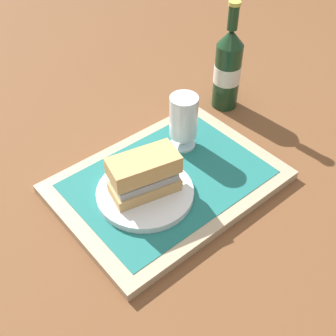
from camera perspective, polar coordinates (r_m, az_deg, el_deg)
ground_plane at (r=0.88m, az=0.00°, el=-2.35°), size 3.00×3.00×0.00m
tray at (r=0.87m, az=0.00°, el=-1.90°), size 0.44×0.32×0.02m
placemat at (r=0.87m, az=0.00°, el=-1.41°), size 0.38×0.27×0.00m
plate at (r=0.83m, az=-3.08°, el=-3.33°), size 0.19×0.19×0.01m
sandwich at (r=0.80m, az=-2.99°, el=-0.78°), size 0.14×0.09×0.08m
beer_glass at (r=0.90m, az=2.09°, el=6.60°), size 0.06×0.06×0.12m
beer_bottle at (r=1.06m, az=8.00°, el=13.08°), size 0.07×0.07×0.27m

